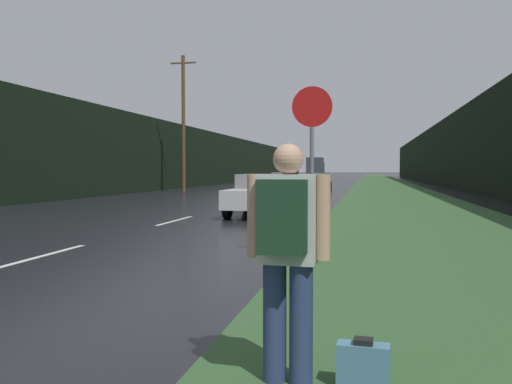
{
  "coord_description": "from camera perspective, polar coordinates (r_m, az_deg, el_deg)",
  "views": [
    {
      "loc": [
        5.76,
        -0.28,
        1.57
      ],
      "look_at": [
        2.47,
        15.57,
        0.89
      ],
      "focal_mm": 38.0,
      "sensor_mm": 36.0,
      "label": 1
    }
  ],
  "objects": [
    {
      "name": "car_oncoming",
      "position": [
        51.08,
        2.73,
        1.38
      ],
      "size": [
        1.97,
        4.38,
        1.3
      ],
      "color": "#9E9EA3",
      "rests_on": "ground_plane"
    },
    {
      "name": "hitchhiker_with_backpack",
      "position": [
        3.89,
        3.27,
        -5.91
      ],
      "size": [
        0.61,
        0.43,
        1.75
      ],
      "rotation": [
        0.0,
        0.0,
        -0.06
      ],
      "color": "navy",
      "rests_on": "ground_plane"
    },
    {
      "name": "lane_stripe_d",
      "position": [
        23.41,
        -2.56,
        -1.44
      ],
      "size": [
        0.12,
        3.0,
        0.01
      ],
      "primitive_type": "cube",
      "color": "silver",
      "rests_on": "ground_plane"
    },
    {
      "name": "lane_stripe_c",
      "position": [
        16.73,
        -8.49,
        -2.99
      ],
      "size": [
        0.12,
        3.0,
        0.01
      ],
      "primitive_type": "cube",
      "color": "silver",
      "rests_on": "ground_plane"
    },
    {
      "name": "treeline_far_side",
      "position": [
        52.82,
        -6.14,
        3.56
      ],
      "size": [
        2.0,
        140.0,
        5.31
      ],
      "primitive_type": "cube",
      "color": "black",
      "rests_on": "ground_plane"
    },
    {
      "name": "treeline_near_side",
      "position": [
        50.88,
        20.4,
        3.94
      ],
      "size": [
        2.0,
        140.0,
        6.15
      ],
      "primitive_type": "cube",
      "color": "black",
      "rests_on": "ground_plane"
    },
    {
      "name": "delivery_truck",
      "position": [
        84.43,
        6.3,
        2.52
      ],
      "size": [
        2.43,
        7.19,
        3.37
      ],
      "color": "black",
      "rests_on": "ground_plane"
    },
    {
      "name": "stop_sign",
      "position": [
        9.22,
        5.9,
        3.93
      ],
      "size": [
        0.68,
        0.07,
        2.97
      ],
      "color": "slate",
      "rests_on": "ground_plane"
    },
    {
      "name": "car_passing_near",
      "position": [
        18.44,
        0.58,
        -0.22
      ],
      "size": [
        1.84,
        4.52,
        1.4
      ],
      "rotation": [
        0.0,
        0.0,
        3.14
      ],
      "color": "#BCBCBC",
      "rests_on": "ground_plane"
    },
    {
      "name": "car_passing_far",
      "position": [
        39.2,
        6.5,
        1.08
      ],
      "size": [
        1.83,
        4.12,
        1.29
      ],
      "rotation": [
        0.0,
        0.0,
        3.14
      ],
      "color": "#9E9EA3",
      "rests_on": "ground_plane"
    },
    {
      "name": "grass_verge",
      "position": [
        40.34,
        14.04,
        0.11
      ],
      "size": [
        6.0,
        240.0,
        0.02
      ],
      "primitive_type": "cube",
      "color": "#33562D",
      "rests_on": "ground_plane"
    },
    {
      "name": "utility_pole_far",
      "position": [
        37.5,
        -7.65,
        7.29
      ],
      "size": [
        1.8,
        0.24,
        9.29
      ],
      "color": "#4C3823",
      "rests_on": "ground_plane"
    },
    {
      "name": "lane_stripe_b",
      "position": [
        10.49,
        -21.87,
        -6.34
      ],
      "size": [
        0.12,
        3.0,
        0.01
      ],
      "primitive_type": "cube",
      "color": "silver",
      "rests_on": "ground_plane"
    },
    {
      "name": "lane_stripe_e",
      "position": [
        30.23,
        0.71,
        -0.57
      ],
      "size": [
        0.12,
        3.0,
        0.01
      ],
      "primitive_type": "cube",
      "color": "silver",
      "rests_on": "ground_plane"
    },
    {
      "name": "suitcase",
      "position": [
        4.09,
        11.21,
        -17.58
      ],
      "size": [
        0.38,
        0.18,
        0.37
      ],
      "rotation": [
        0.0,
        0.0,
        -0.06
      ],
      "color": "teal",
      "rests_on": "ground_plane"
    }
  ]
}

